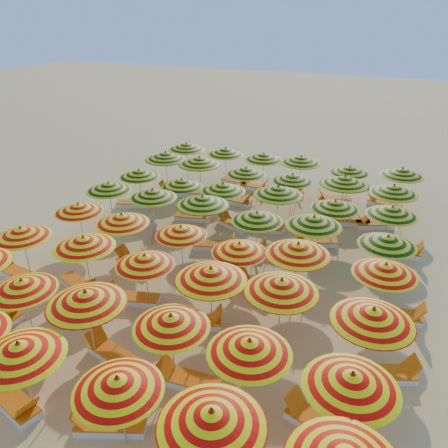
% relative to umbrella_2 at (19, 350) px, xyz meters
% --- Properties ---
extents(ground, '(120.00, 120.00, 0.00)m').
position_rel_umbrella_2_xyz_m(ground, '(1.41, 8.32, -1.99)').
color(ground, tan).
rests_on(ground, ground).
extents(umbrella_2, '(2.32, 2.32, 2.26)m').
position_rel_umbrella_2_xyz_m(umbrella_2, '(0.00, 0.00, 0.00)').
color(umbrella_2, silver).
rests_on(umbrella_2, ground).
extents(umbrella_3, '(2.41, 2.41, 2.14)m').
position_rel_umbrella_2_xyz_m(umbrella_3, '(2.68, 0.14, -0.10)').
color(umbrella_3, silver).
rests_on(umbrella_3, ground).
extents(umbrella_4, '(2.95, 2.95, 2.35)m').
position_rel_umbrella_2_xyz_m(umbrella_4, '(4.98, 0.01, 0.08)').
color(umbrella_4, silver).
rests_on(umbrella_4, ground).
extents(umbrella_7, '(2.04, 2.04, 2.13)m').
position_rel_umbrella_2_xyz_m(umbrella_7, '(-2.19, 2.16, -0.11)').
color(umbrella_7, silver).
rests_on(umbrella_7, ground).
extents(umbrella_8, '(2.45, 2.45, 2.37)m').
position_rel_umbrella_2_xyz_m(umbrella_8, '(0.17, 2.19, 0.09)').
color(umbrella_8, silver).
rests_on(umbrella_8, ground).
extents(umbrella_9, '(2.21, 2.21, 2.17)m').
position_rel_umbrella_2_xyz_m(umbrella_9, '(2.69, 2.43, -0.08)').
color(umbrella_9, silver).
rests_on(umbrella_9, ground).
extents(umbrella_10, '(2.33, 2.33, 2.22)m').
position_rel_umbrella_2_xyz_m(umbrella_10, '(4.91, 2.31, -0.04)').
color(umbrella_10, silver).
rests_on(umbrella_10, ground).
extents(umbrella_11, '(2.15, 2.15, 2.27)m').
position_rel_umbrella_2_xyz_m(umbrella_11, '(7.32, 2.15, 0.01)').
color(umbrella_11, silver).
rests_on(umbrella_11, ground).
extents(umbrella_12, '(2.62, 2.62, 2.21)m').
position_rel_umbrella_2_xyz_m(umbrella_12, '(-4.77, 4.61, -0.05)').
color(umbrella_12, silver).
rests_on(umbrella_12, ground).
extents(umbrella_13, '(2.56, 2.56, 2.28)m').
position_rel_umbrella_2_xyz_m(umbrella_13, '(-2.12, 4.85, 0.01)').
color(umbrella_13, silver).
rests_on(umbrella_13, ground).
extents(umbrella_14, '(2.45, 2.45, 2.08)m').
position_rel_umbrella_2_xyz_m(umbrella_14, '(0.29, 4.91, -0.16)').
color(umbrella_14, silver).
rests_on(umbrella_14, ground).
extents(umbrella_15, '(2.75, 2.75, 2.35)m').
position_rel_umbrella_2_xyz_m(umbrella_15, '(2.79, 4.68, 0.07)').
color(umbrella_15, silver).
rests_on(umbrella_15, ground).
extents(umbrella_16, '(2.52, 2.52, 2.34)m').
position_rel_umbrella_2_xyz_m(umbrella_16, '(4.90, 4.94, 0.07)').
color(umbrella_16, silver).
rests_on(umbrella_16, ground).
extents(umbrella_17, '(2.73, 2.73, 2.35)m').
position_rel_umbrella_2_xyz_m(umbrella_17, '(7.47, 4.55, 0.08)').
color(umbrella_17, silver).
rests_on(umbrella_17, ground).
extents(umbrella_18, '(2.34, 2.34, 2.11)m').
position_rel_umbrella_2_xyz_m(umbrella_18, '(-4.48, 7.34, -0.14)').
color(umbrella_18, silver).
rests_on(umbrella_18, ground).
extents(umbrella_19, '(2.75, 2.75, 2.22)m').
position_rel_umbrella_2_xyz_m(umbrella_19, '(-2.09, 7.00, -0.04)').
color(umbrella_19, silver).
rests_on(umbrella_19, ground).
extents(umbrella_20, '(2.39, 2.39, 2.07)m').
position_rel_umbrella_2_xyz_m(umbrella_20, '(0.35, 7.26, -0.17)').
color(umbrella_20, silver).
rests_on(umbrella_20, ground).
extents(umbrella_21, '(2.33, 2.33, 2.07)m').
position_rel_umbrella_2_xyz_m(umbrella_21, '(2.82, 6.91, -0.17)').
color(umbrella_21, silver).
rests_on(umbrella_21, ground).
extents(umbrella_22, '(2.94, 2.94, 2.34)m').
position_rel_umbrella_2_xyz_m(umbrella_22, '(4.78, 7.22, 0.07)').
color(umbrella_22, silver).
rests_on(umbrella_22, ground).
extents(umbrella_23, '(2.52, 2.52, 2.15)m').
position_rel_umbrella_2_xyz_m(umbrella_23, '(7.55, 7.36, -0.10)').
color(umbrella_23, silver).
rests_on(umbrella_23, ground).
extents(umbrella_24, '(2.56, 2.56, 2.21)m').
position_rel_umbrella_2_xyz_m(umbrella_24, '(-4.67, 9.63, -0.04)').
color(umbrella_24, silver).
rests_on(umbrella_24, ground).
extents(umbrella_25, '(2.65, 2.65, 2.24)m').
position_rel_umbrella_2_xyz_m(umbrella_25, '(-2.35, 9.65, -0.02)').
color(umbrella_25, silver).
rests_on(umbrella_25, ground).
extents(umbrella_26, '(2.53, 2.53, 2.37)m').
position_rel_umbrella_2_xyz_m(umbrella_26, '(0.10, 9.59, 0.09)').
color(umbrella_26, silver).
rests_on(umbrella_26, ground).
extents(umbrella_27, '(2.53, 2.53, 2.17)m').
position_rel_umbrella_2_xyz_m(umbrella_27, '(2.59, 9.35, -0.08)').
color(umbrella_27, silver).
rests_on(umbrella_27, ground).
extents(umbrella_28, '(2.66, 2.66, 2.27)m').
position_rel_umbrella_2_xyz_m(umbrella_28, '(4.75, 9.67, 0.01)').
color(umbrella_28, silver).
rests_on(umbrella_28, ground).
extents(umbrella_29, '(2.46, 2.46, 2.16)m').
position_rel_umbrella_2_xyz_m(umbrella_29, '(7.45, 9.35, -0.09)').
color(umbrella_29, silver).
rests_on(umbrella_29, ground).
extents(umbrella_30, '(2.60, 2.60, 2.15)m').
position_rel_umbrella_2_xyz_m(umbrella_30, '(-4.51, 11.86, -0.10)').
color(umbrella_30, silver).
rests_on(umbrella_30, ground).
extents(umbrella_31, '(2.40, 2.40, 2.06)m').
position_rel_umbrella_2_xyz_m(umbrella_31, '(-2.03, 11.71, -0.18)').
color(umbrella_31, silver).
rests_on(umbrella_31, ground).
extents(umbrella_32, '(2.72, 2.72, 2.20)m').
position_rel_umbrella_2_xyz_m(umbrella_32, '(0.12, 11.66, -0.05)').
color(umbrella_32, silver).
rests_on(umbrella_32, ground).
extents(umbrella_33, '(2.81, 2.81, 2.35)m').
position_rel_umbrella_2_xyz_m(umbrella_33, '(2.64, 11.95, 0.08)').
color(umbrella_33, silver).
rests_on(umbrella_33, ground).
extents(umbrella_34, '(2.70, 2.70, 2.18)m').
position_rel_umbrella_2_xyz_m(umbrella_34, '(5.18, 11.74, -0.08)').
color(umbrella_34, silver).
rests_on(umbrella_34, ground).
extents(umbrella_35, '(2.66, 2.66, 2.19)m').
position_rel_umbrella_2_xyz_m(umbrella_35, '(7.39, 11.99, -0.06)').
color(umbrella_35, silver).
rests_on(umbrella_35, ground).
extents(umbrella_36, '(2.71, 2.71, 2.40)m').
position_rel_umbrella_2_xyz_m(umbrella_36, '(-4.40, 14.28, 0.12)').
color(umbrella_36, silver).
rests_on(umbrella_36, ground).
extents(umbrella_37, '(2.91, 2.91, 2.40)m').
position_rel_umbrella_2_xyz_m(umbrella_37, '(-2.34, 14.25, 0.12)').
color(umbrella_37, silver).
rests_on(umbrella_37, ground).
extents(umbrella_38, '(2.45, 2.45, 2.15)m').
position_rel_umbrella_2_xyz_m(umbrella_38, '(0.25, 14.29, -0.10)').
color(umbrella_38, silver).
rests_on(umbrella_38, ground).
extents(umbrella_39, '(2.15, 2.15, 2.11)m').
position_rel_umbrella_2_xyz_m(umbrella_39, '(2.63, 14.36, -0.14)').
color(umbrella_39, silver).
rests_on(umbrella_39, ground).
extents(umbrella_40, '(2.92, 2.92, 2.40)m').
position_rel_umbrella_2_xyz_m(umbrella_40, '(5.11, 14.31, 0.12)').
color(umbrella_40, silver).
rests_on(umbrella_40, ground).
extents(umbrella_41, '(2.68, 2.68, 2.30)m').
position_rel_umbrella_2_xyz_m(umbrella_41, '(7.27, 14.21, 0.04)').
color(umbrella_41, silver).
rests_on(umbrella_41, ground).
extents(umbrella_42, '(2.23, 2.23, 2.31)m').
position_rel_umbrella_2_xyz_m(umbrella_42, '(-4.38, 16.61, 0.04)').
color(umbrella_42, silver).
rests_on(umbrella_42, ground).
extents(umbrella_43, '(2.33, 2.33, 2.22)m').
position_rel_umbrella_2_xyz_m(umbrella_43, '(-1.97, 16.82, -0.04)').
color(umbrella_43, silver).
rests_on(umbrella_43, ground).
extents(umbrella_44, '(2.76, 2.76, 2.24)m').
position_rel_umbrella_2_xyz_m(umbrella_44, '(0.37, 16.68, -0.02)').
color(umbrella_44, silver).
rests_on(umbrella_44, ground).
extents(umbrella_45, '(2.40, 2.40, 2.32)m').
position_rel_umbrella_2_xyz_m(umbrella_45, '(2.42, 16.77, 0.05)').
color(umbrella_45, silver).
rests_on(umbrella_45, ground).
extents(umbrella_46, '(2.15, 2.15, 2.06)m').
position_rel_umbrella_2_xyz_m(umbrella_46, '(4.97, 16.80, -0.17)').
color(umbrella_46, silver).
rests_on(umbrella_46, ground).
extents(umbrella_47, '(2.84, 2.84, 2.29)m').
position_rel_umbrella_2_xyz_m(umbrella_47, '(7.46, 16.86, 0.02)').
color(umbrella_47, silver).
rests_on(umbrella_47, ground).
extents(lounger_1, '(1.82, 0.99, 0.69)m').
position_rel_umbrella_2_xyz_m(lounger_1, '(-0.50, -0.14, -1.84)').
color(lounger_1, white).
rests_on(lounger_1, ground).
extents(lounger_2, '(1.82, 1.19, 0.69)m').
position_rel_umbrella_2_xyz_m(lounger_2, '(2.08, 0.31, -1.84)').
color(lounger_2, white).
rests_on(lounger_2, ground).
extents(lounger_4, '(1.76, 0.67, 0.69)m').
position_rel_umbrella_2_xyz_m(lounger_4, '(-3.89, 2.40, -1.84)').
color(lounger_4, white).
rests_on(lounger_4, ground).
extents(lounger_5, '(1.82, 0.96, 0.69)m').
position_rel_umbrella_2_xyz_m(lounger_5, '(0.67, 2.32, -1.84)').
color(lounger_5, white).
rests_on(lounger_5, ground).
extents(lounger_6, '(1.77, 0.69, 0.69)m').
position_rel_umbrella_2_xyz_m(lounger_6, '(3.19, 2.31, -1.84)').
color(lounger_6, white).
rests_on(lounger_6, ground).
extents(lounger_7, '(1.82, 1.01, 0.69)m').
position_rel_umbrella_2_xyz_m(lounger_7, '(6.72, 2.36, -1.84)').
color(lounger_7, white).
rests_on(lounger_7, ground).
extents(lounger_8, '(1.79, 0.79, 0.69)m').
position_rel_umbrella_2_xyz_m(lounger_8, '(-5.37, 4.47, -1.84)').
color(lounger_8, white).
rests_on(lounger_8, ground).
extents(lounger_9, '(1.83, 1.12, 0.69)m').
position_rel_umbrella_2_xyz_m(lounger_9, '(-2.63, 4.77, -1.84)').
color(lounger_9, white).
rests_on(lounger_9, ground).
extents(lounger_10, '(1.82, 1.03, 0.69)m').
position_rel_umbrella_2_xyz_m(lounger_10, '(-0.31, 4.87, -1.84)').
color(lounger_10, white).
rests_on(lounger_10, ground).
extents(lounger_11, '(1.82, 1.24, 0.69)m').
position_rel_umbrella_2_xyz_m(lounger_11, '(2.28, 4.57, -1.84)').
color(lounger_11, white).
rests_on(lounger_11, ground).
extents(lounger_12, '(1.82, 1.19, 0.69)m').
position_rel_umbrella_2_xyz_m(lounger_12, '(8.07, 4.68, -1.84)').
color(lounger_12, white).
rests_on(lounger_12, ground).
extents(lounger_13, '(1.78, 0.74, 0.69)m').
position_rel_umbrella_2_xyz_m(lounger_13, '(-1.59, 6.93, -1.84)').
color(lounger_13, white).
rests_on(lounger_13, ground).
extents(lounger_14, '(1.83, 1.15, 0.69)m').
position_rel_umbrella_2_xyz_m(lounger_14, '(3.32, 7.17, -1.84)').
color(lounger_14, white).
rests_on(lounger_14, ground).
extents(lounger_15, '(1.78, 0.73, 0.69)m').
position_rel_umbrella_2_xyz_m(lounger_15, '(8.15, 7.56, -1.84)').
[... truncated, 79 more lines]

